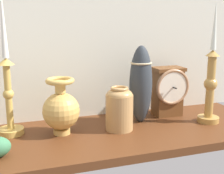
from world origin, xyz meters
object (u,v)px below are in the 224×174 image
Objects in this scene: candlestick_tall_left at (8,86)px; brass_vase_jar at (119,108)px; brass_vase_bulbous at (61,109)px; tall_ceramic_vase at (141,84)px; candlestick_tall_center at (211,82)px; mantel_clock at (168,90)px.

brass_vase_jar is (32.14, -6.55, -7.84)cm from candlestick_tall_left.
tall_ceramic_vase is at bearing 5.81° from brass_vase_bulbous.
candlestick_tall_left is 33.73cm from brass_vase_jar.
candlestick_tall_left reaches higher than brass_vase_jar.
brass_vase_jar is (-30.79, 2.70, -6.50)cm from candlestick_tall_center.
brass_vase_bulbous is 1.25× the size of brass_vase_jar.
candlestick_tall_center is at bearing -19.11° from tall_ceramic_vase.
mantel_clock is at bearing 14.87° from tall_ceramic_vase.
brass_vase_jar is at bearing -159.42° from mantel_clock.
tall_ceramic_vase is (-12.13, -3.22, 3.76)cm from mantel_clock.
candlestick_tall_left is 3.26× the size of brass_vase_jar.
brass_vase_bulbous is 17.79cm from brass_vase_jar.
candlestick_tall_center is 2.94× the size of brass_vase_jar.
candlestick_tall_left reaches higher than mantel_clock.
candlestick_tall_center is at bearing -8.36° from candlestick_tall_left.
candlestick_tall_left reaches higher than candlestick_tall_center.
candlestick_tall_center is 1.57× the size of tall_ceramic_vase.
candlestick_tall_left is at bearing 177.56° from tall_ceramic_vase.
mantel_clock reaches higher than brass_vase_jar.
candlestick_tall_left is 41.42cm from tall_ceramic_vase.
candlestick_tall_left is 1.11× the size of candlestick_tall_center.
brass_vase_jar is at bearing 174.98° from candlestick_tall_center.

